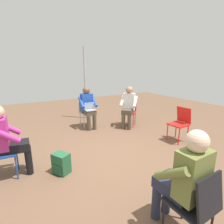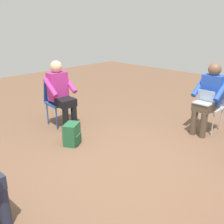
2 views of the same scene
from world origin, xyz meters
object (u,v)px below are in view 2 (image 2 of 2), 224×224
(person_with_laptop, at_px, (209,95))
(person_in_magenta, at_px, (61,91))
(chair_east, at_px, (212,104))
(chair_north, at_px, (57,99))
(backpack_near_laptop_user, at_px, (72,135))

(person_with_laptop, height_order, person_in_magenta, same)
(chair_east, bearing_deg, person_with_laptop, 90.00)
(person_with_laptop, distance_m, person_in_magenta, 2.65)
(chair_north, relative_size, backpack_near_laptop_user, 2.36)
(chair_east, height_order, person_with_laptop, person_with_laptop)
(person_with_laptop, height_order, backpack_near_laptop_user, person_with_laptop)
(chair_north, xyz_separation_m, person_in_magenta, (-0.01, -0.17, 0.20))
(person_with_laptop, relative_size, backpack_near_laptop_user, 3.44)
(chair_north, distance_m, person_with_laptop, 2.78)
(person_in_magenta, bearing_deg, backpack_near_laptop_user, 68.77)
(person_with_laptop, xyz_separation_m, person_in_magenta, (-1.64, 2.08, 0.00))
(chair_north, xyz_separation_m, person_with_laptop, (1.63, -2.25, 0.20))
(person_with_laptop, distance_m, backpack_near_laptop_user, 2.45)
(person_with_laptop, relative_size, person_in_magenta, 1.00)
(chair_north, bearing_deg, person_with_laptop, 129.76)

